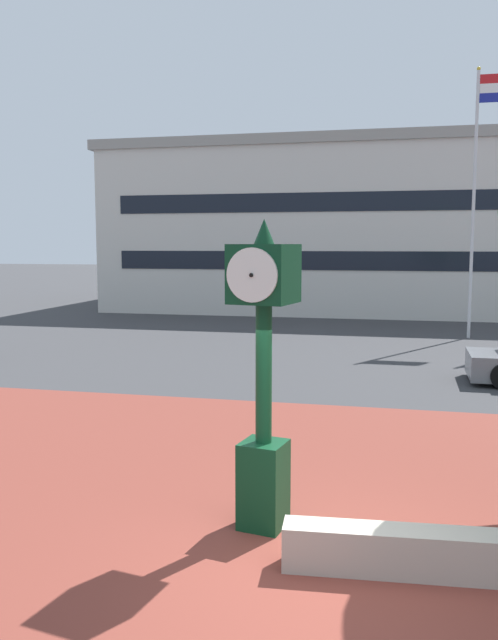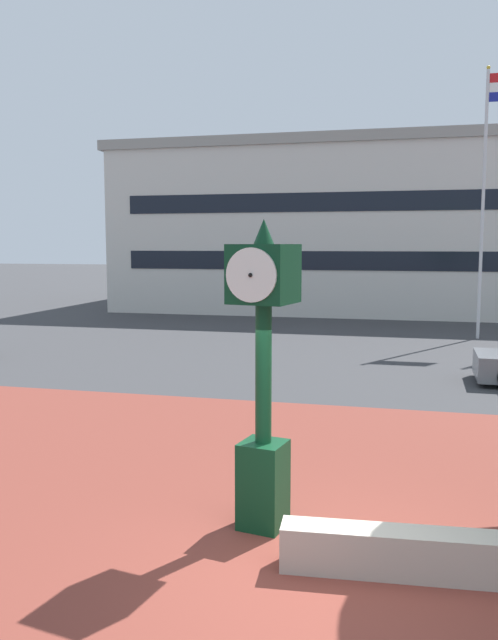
# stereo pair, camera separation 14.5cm
# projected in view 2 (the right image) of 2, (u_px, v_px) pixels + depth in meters

# --- Properties ---
(ground_plane) EXTENTS (200.00, 200.00, 0.00)m
(ground_plane) POSITION_uv_depth(u_px,v_px,m) (326.00, 575.00, 6.99)
(ground_plane) COLOR #38383A
(plaza_brick_paving) EXTENTS (44.00, 11.43, 0.01)m
(plaza_brick_paving) POSITION_uv_depth(u_px,v_px,m) (342.00, 512.00, 8.65)
(plaza_brick_paving) COLOR brown
(plaza_brick_paving) RESTS_ON ground
(planter_wall) EXTENTS (3.22, 0.64, 0.50)m
(planter_wall) POSITION_uv_depth(u_px,v_px,m) (432.00, 555.00, 6.91)
(planter_wall) COLOR #ADA393
(planter_wall) RESTS_ON ground
(street_clock) EXTENTS (0.83, 0.87, 3.83)m
(street_clock) POSITION_uv_depth(u_px,v_px,m) (263.00, 367.00, 7.96)
(street_clock) COLOR #0C381E
(street_clock) RESTS_ON ground
(flagpole_primary) EXTENTS (1.78, 0.14, 9.92)m
(flagpole_primary) POSITION_uv_depth(u_px,v_px,m) (489.00, 180.00, 23.87)
(flagpole_primary) COLOR silver
(flagpole_primary) RESTS_ON ground
(civic_building) EXTENTS (28.36, 13.73, 8.76)m
(civic_building) POSITION_uv_depth(u_px,v_px,m) (386.00, 229.00, 36.70)
(civic_building) COLOR beige
(civic_building) RESTS_ON ground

